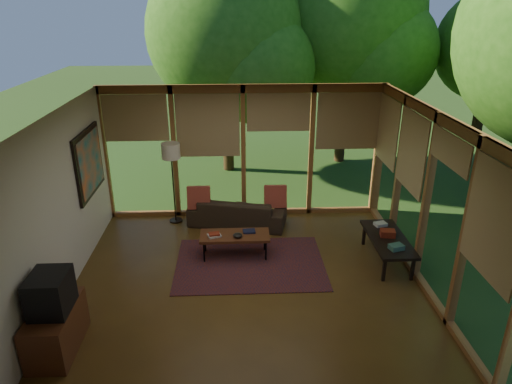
{
  "coord_description": "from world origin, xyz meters",
  "views": [
    {
      "loc": [
        -0.16,
        -6.27,
        4.11
      ],
      "look_at": [
        0.17,
        0.7,
        1.23
      ],
      "focal_mm": 32.0,
      "sensor_mm": 36.0,
      "label": 1
    }
  ],
  "objects_px": {
    "coffee_table": "(235,236)",
    "side_console": "(388,240)",
    "television": "(50,293)",
    "sofa": "(237,211)",
    "media_cabinet": "(56,329)",
    "floor_lamp": "(171,156)"
  },
  "relations": [
    {
      "from": "sofa",
      "to": "side_console",
      "type": "height_order",
      "value": "sofa"
    },
    {
      "from": "television",
      "to": "floor_lamp",
      "type": "height_order",
      "value": "floor_lamp"
    },
    {
      "from": "media_cabinet",
      "to": "floor_lamp",
      "type": "height_order",
      "value": "floor_lamp"
    },
    {
      "from": "coffee_table",
      "to": "side_console",
      "type": "distance_m",
      "value": 2.61
    },
    {
      "from": "sofa",
      "to": "side_console",
      "type": "relative_size",
      "value": 1.36
    },
    {
      "from": "media_cabinet",
      "to": "coffee_table",
      "type": "xyz_separation_m",
      "value": [
        2.27,
        2.22,
        0.09
      ]
    },
    {
      "from": "sofa",
      "to": "media_cabinet",
      "type": "distance_m",
      "value": 4.2
    },
    {
      "from": "floor_lamp",
      "to": "coffee_table",
      "type": "height_order",
      "value": "floor_lamp"
    },
    {
      "from": "television",
      "to": "side_console",
      "type": "distance_m",
      "value": 5.24
    },
    {
      "from": "television",
      "to": "coffee_table",
      "type": "xyz_separation_m",
      "value": [
        2.25,
        2.22,
        -0.46
      ]
    },
    {
      "from": "coffee_table",
      "to": "side_console",
      "type": "height_order",
      "value": "side_console"
    },
    {
      "from": "floor_lamp",
      "to": "side_console",
      "type": "distance_m",
      "value": 4.3
    },
    {
      "from": "sofa",
      "to": "television",
      "type": "bearing_deg",
      "value": 69.89
    },
    {
      "from": "media_cabinet",
      "to": "coffee_table",
      "type": "bearing_deg",
      "value": 44.35
    },
    {
      "from": "television",
      "to": "side_console",
      "type": "height_order",
      "value": "television"
    },
    {
      "from": "television",
      "to": "coffee_table",
      "type": "bearing_deg",
      "value": 44.6
    },
    {
      "from": "side_console",
      "to": "television",
      "type": "bearing_deg",
      "value": -158.24
    },
    {
      "from": "television",
      "to": "coffee_table",
      "type": "relative_size",
      "value": 0.46
    },
    {
      "from": "sofa",
      "to": "television",
      "type": "xyz_separation_m",
      "value": [
        -2.31,
        -3.49,
        0.57
      ]
    },
    {
      "from": "television",
      "to": "sofa",
      "type": "bearing_deg",
      "value": 56.52
    },
    {
      "from": "media_cabinet",
      "to": "floor_lamp",
      "type": "bearing_deg",
      "value": 73.76
    },
    {
      "from": "floor_lamp",
      "to": "media_cabinet",
      "type": "bearing_deg",
      "value": -106.24
    }
  ]
}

